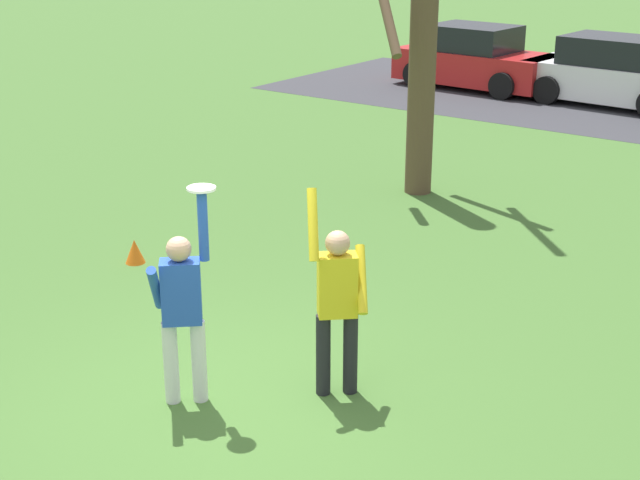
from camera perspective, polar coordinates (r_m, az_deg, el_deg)
The scene contains 8 objects.
ground_plane at distance 8.80m, azimuth -6.35°, elevation -10.16°, with size 120.00×120.00×0.00m, color #426B2D.
person_catcher at distance 8.47m, azimuth -8.59°, elevation -4.07°, with size 0.56×0.56×2.08m.
person_defender at distance 8.52m, azimuth 1.08°, elevation -3.69°, with size 0.65×0.65×2.05m.
frisbee_disc at distance 8.08m, azimuth -7.40°, elevation 3.20°, with size 0.26×0.26×0.02m, color white.
parked_car_red at distance 24.34m, azimuth 9.66°, elevation 11.00°, with size 4.20×2.23×1.59m.
parked_car_white at distance 22.94m, azimuth 17.83°, elevation 9.81°, with size 4.20×2.23×1.59m.
bare_tree_tall at distance 14.68m, azimuth 6.58°, elevation 12.51°, with size 2.00×2.00×5.99m.
field_cone_orange at distance 12.25m, azimuth -11.45°, elevation -0.69°, with size 0.26×0.26×0.32m, color orange.
Camera 1 is at (5.26, -5.52, 4.40)m, focal length 51.44 mm.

